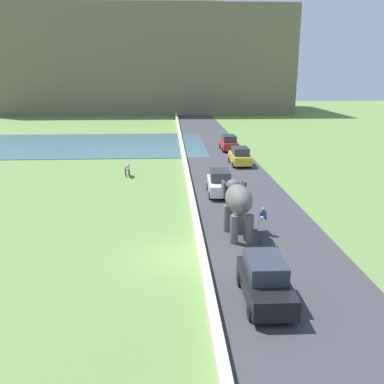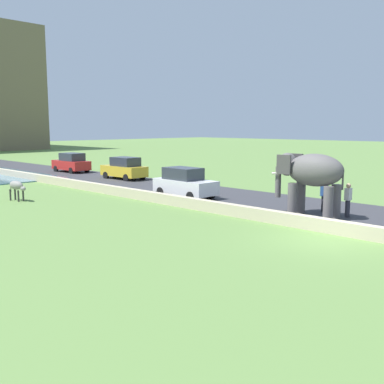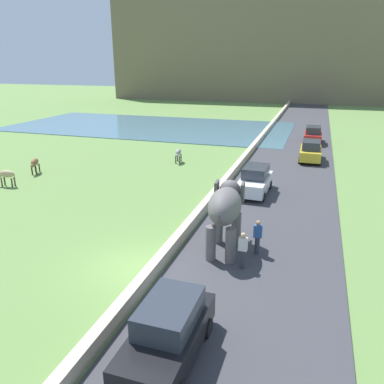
{
  "view_description": "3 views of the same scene",
  "coord_description": "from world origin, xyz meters",
  "views": [
    {
      "loc": [
        -0.32,
        -19.36,
        8.95
      ],
      "look_at": [
        1.04,
        5.27,
        1.84
      ],
      "focal_mm": 39.56,
      "sensor_mm": 36.0,
      "label": 1
    },
    {
      "loc": [
        -15.31,
        -7.98,
        4.24
      ],
      "look_at": [
        -0.22,
        6.73,
        1.16
      ],
      "focal_mm": 42.41,
      "sensor_mm": 36.0,
      "label": 2
    },
    {
      "loc": [
        6.82,
        -12.65,
        8.11
      ],
      "look_at": [
        0.48,
        6.91,
        1.1
      ],
      "focal_mm": 35.89,
      "sensor_mm": 36.0,
      "label": 3
    }
  ],
  "objects": [
    {
      "name": "car_white",
      "position": [
        3.43,
        10.9,
        0.9
      ],
      "size": [
        1.89,
        4.05,
        1.8
      ],
      "color": "white",
      "rests_on": "ground"
    },
    {
      "name": "person_trailing",
      "position": [
        4.48,
        1.26,
        0.87
      ],
      "size": [
        0.36,
        0.22,
        1.63
      ],
      "color": "#33333D",
      "rests_on": "ground"
    },
    {
      "name": "car_red",
      "position": [
        6.58,
        28.78,
        0.9
      ],
      "size": [
        1.83,
        4.02,
        1.8
      ],
      "color": "red",
      "rests_on": "ground"
    },
    {
      "name": "person_beside_elephant",
      "position": [
        4.87,
        2.68,
        0.87
      ],
      "size": [
        0.36,
        0.22,
        1.63
      ],
      "color": "#33333D",
      "rests_on": "ground"
    },
    {
      "name": "road_surface",
      "position": [
        5.0,
        20.0,
        0.03
      ],
      "size": [
        7.0,
        120.0,
        0.06
      ],
      "primitive_type": "cube",
      "color": "#38383D",
      "rests_on": "ground"
    },
    {
      "name": "car_black",
      "position": [
        3.43,
        -4.36,
        0.9
      ],
      "size": [
        1.82,
        4.02,
        1.8
      ],
      "color": "black",
      "rests_on": "ground"
    },
    {
      "name": "elephant",
      "position": [
        3.41,
        2.64,
        2.04
      ],
      "size": [
        1.58,
        3.51,
        2.99
      ],
      "color": "#605B5B",
      "rests_on": "ground"
    },
    {
      "name": "lake",
      "position": [
        -14.0,
        33.54,
        0.04
      ],
      "size": [
        36.0,
        18.0,
        0.08
      ],
      "primitive_type": "cube",
      "color": "slate",
      "rests_on": "ground"
    },
    {
      "name": "car_yellow",
      "position": [
        6.58,
        20.87,
        0.9
      ],
      "size": [
        1.84,
        4.02,
        1.8
      ],
      "color": "gold",
      "rests_on": "ground"
    },
    {
      "name": "barrier_wall",
      "position": [
        1.2,
        18.0,
        0.28
      ],
      "size": [
        0.4,
        110.0,
        0.56
      ],
      "primitive_type": "cube",
      "color": "beige",
      "rests_on": "ground"
    },
    {
      "name": "cow_grey",
      "position": [
        -4.0,
        16.98,
        0.84
      ],
      "size": [
        0.61,
        1.42,
        1.15
      ],
      "color": "gray",
      "rests_on": "ground"
    },
    {
      "name": "hill_distant",
      "position": [
        -6.0,
        82.49,
        10.88
      ],
      "size": [
        64.0,
        28.0,
        21.76
      ],
      "primitive_type": "cube",
      "color": "#75664C",
      "rests_on": "ground"
    },
    {
      "name": "ground_plane",
      "position": [
        0.0,
        0.0,
        0.0
      ],
      "size": [
        220.0,
        220.0,
        0.0
      ],
      "primitive_type": "plane",
      "color": "#608442"
    }
  ]
}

